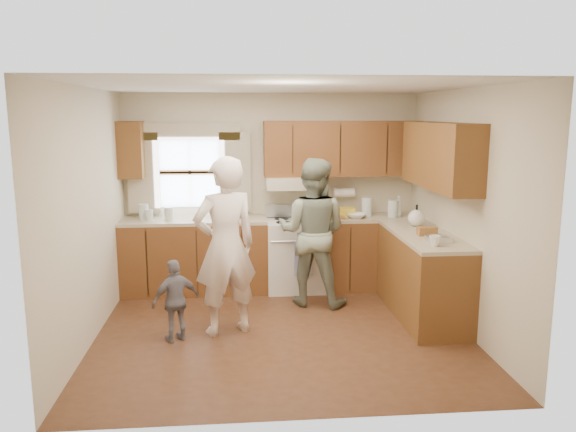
{
  "coord_description": "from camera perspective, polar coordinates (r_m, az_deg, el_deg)",
  "views": [
    {
      "loc": [
        -0.43,
        -5.55,
        2.25
      ],
      "look_at": [
        0.1,
        0.4,
        1.15
      ],
      "focal_mm": 35.0,
      "sensor_mm": 36.0,
      "label": 1
    }
  ],
  "objects": [
    {
      "name": "room",
      "position": [
        5.65,
        -0.65,
        0.25
      ],
      "size": [
        3.8,
        3.8,
        3.8
      ],
      "color": "#432715",
      "rests_on": "ground"
    },
    {
      "name": "stove",
      "position": [
        7.24,
        0.85,
        -3.82
      ],
      "size": [
        0.76,
        0.67,
        1.07
      ],
      "color": "silver",
      "rests_on": "ground"
    },
    {
      "name": "kitchen_fixtures",
      "position": [
        6.85,
        3.78,
        -1.48
      ],
      "size": [
        3.8,
        2.25,
        2.15
      ],
      "color": "#43280E",
      "rests_on": "ground"
    },
    {
      "name": "woman_left",
      "position": [
        5.73,
        -6.39,
        -3.08
      ],
      "size": [
        0.78,
        0.65,
        1.83
      ],
      "primitive_type": "imported",
      "rotation": [
        0.0,
        0.0,
        3.52
      ],
      "color": "white",
      "rests_on": "ground"
    },
    {
      "name": "child",
      "position": [
        5.73,
        -11.33,
        -8.41
      ],
      "size": [
        0.53,
        0.41,
        0.83
      ],
      "primitive_type": "imported",
      "rotation": [
        0.0,
        0.0,
        3.64
      ],
      "color": "gray",
      "rests_on": "ground"
    },
    {
      "name": "woman_right",
      "position": [
        6.6,
        2.5,
        -1.64
      ],
      "size": [
        1.02,
        0.91,
        1.74
      ],
      "primitive_type": "imported",
      "rotation": [
        0.0,
        0.0,
        2.78
      ],
      "color": "#263D29",
      "rests_on": "ground"
    }
  ]
}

